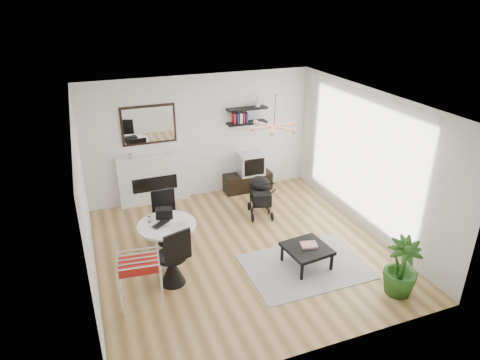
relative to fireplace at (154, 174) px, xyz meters
name	(u,v)px	position (x,y,z in m)	size (l,w,h in m)	color
floor	(242,250)	(1.10, -2.42, -0.69)	(5.00, 5.00, 0.00)	olive
ceiling	(243,102)	(1.10, -2.42, 2.01)	(5.00, 5.00, 0.00)	white
wall_back	(201,137)	(1.10, 0.08, 0.66)	(5.00, 5.00, 0.00)	white
wall_left	(85,207)	(-1.40, -2.42, 0.66)	(5.00, 5.00, 0.00)	white
wall_right	(368,162)	(3.60, -2.42, 0.66)	(5.00, 5.00, 0.00)	white
sheer_curtain	(357,159)	(3.50, -2.22, 0.66)	(0.04, 3.60, 2.60)	white
fireplace	(154,174)	(0.00, 0.00, 0.00)	(1.50, 0.17, 2.16)	white
shelf_lower	(247,123)	(2.12, -0.05, 0.91)	(0.90, 0.25, 0.04)	black
shelf_upper	(247,109)	(2.12, -0.05, 1.23)	(0.90, 0.25, 0.04)	black
pendant_lamp	(274,126)	(1.80, -2.12, 1.46)	(0.90, 0.90, 0.10)	tan
tv_console	(248,182)	(2.12, -0.13, -0.48)	(1.10, 0.39, 0.41)	black
crt_tv	(250,163)	(2.18, -0.13, -0.02)	(0.57, 0.49, 0.49)	silver
dining_table	(168,237)	(-0.19, -2.26, -0.21)	(0.98, 0.98, 0.72)	white
laptop	(163,225)	(-0.25, -2.29, 0.04)	(0.35, 0.22, 0.03)	black
black_bag	(164,213)	(-0.17, -2.03, 0.12)	(0.28, 0.17, 0.17)	black
newspaper	(179,226)	(-0.02, -2.41, 0.04)	(0.32, 0.26, 0.01)	silver
drinking_glass	(149,219)	(-0.44, -2.09, 0.08)	(0.06, 0.06, 0.10)	white
chair_far	(167,227)	(-0.09, -1.68, -0.37)	(0.47, 0.47, 0.99)	black
chair_near	(173,266)	(-0.25, -2.91, -0.36)	(0.53, 0.55, 1.03)	black
drying_rack	(141,283)	(-0.81, -3.36, -0.20)	(0.67, 0.63, 0.92)	white
stroller	(260,197)	(1.93, -1.28, -0.30)	(0.60, 0.79, 0.89)	black
rug	(305,267)	(1.91, -3.27, -0.68)	(1.98, 1.43, 0.01)	#A3A3A3
coffee_table	(307,249)	(1.95, -3.24, -0.36)	(0.76, 0.76, 0.36)	black
magazines	(309,245)	(1.99, -3.22, -0.30)	(0.26, 0.21, 0.04)	#C2303E
potted_plant	(401,267)	(2.92, -4.36, -0.22)	(0.53, 0.53, 0.94)	#235117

